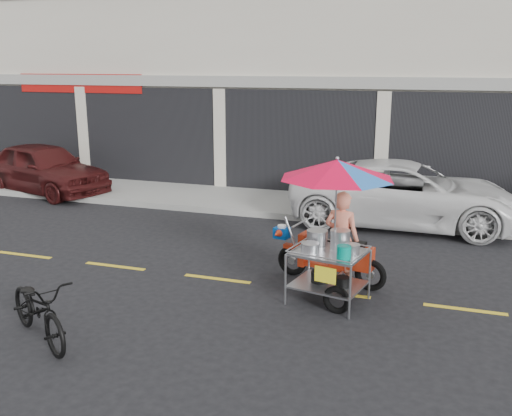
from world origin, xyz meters
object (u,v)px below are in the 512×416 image
(near_bicycle, at_px, (38,309))
(food_vendor_rig, at_px, (336,208))
(maroon_sedan, at_px, (44,168))
(white_pickup, at_px, (408,194))

(near_bicycle, bearing_deg, food_vendor_rig, -19.32)
(near_bicycle, bearing_deg, maroon_sedan, 68.97)
(white_pickup, distance_m, food_vendor_rig, 4.65)
(white_pickup, relative_size, food_vendor_rig, 2.29)
(near_bicycle, relative_size, food_vendor_rig, 0.76)
(white_pickup, height_order, near_bicycle, white_pickup)
(maroon_sedan, height_order, near_bicycle, maroon_sedan)
(maroon_sedan, height_order, food_vendor_rig, food_vendor_rig)
(maroon_sedan, bearing_deg, white_pickup, -75.15)
(white_pickup, bearing_deg, maroon_sedan, 88.00)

